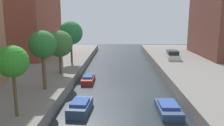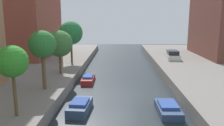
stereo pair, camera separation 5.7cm
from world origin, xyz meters
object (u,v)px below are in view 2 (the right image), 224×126
(moored_boat_left_2, at_px, (80,106))
(moored_boat_left_3, at_px, (88,79))
(street_tree_2, at_px, (42,45))
(parked_car, at_px, (172,55))
(street_tree_4, at_px, (71,33))
(moored_boat_right_2, at_px, (168,109))
(street_tree_1, at_px, (12,62))
(street_tree_3, at_px, (59,44))

(moored_boat_left_2, relative_size, moored_boat_left_3, 0.90)
(street_tree_2, relative_size, parked_car, 1.21)
(street_tree_2, height_order, parked_car, street_tree_2)
(street_tree_4, distance_m, moored_boat_right_2, 18.23)
(street_tree_1, height_order, moored_boat_right_2, street_tree_1)
(moored_boat_right_2, bearing_deg, street_tree_2, 165.79)
(street_tree_1, distance_m, street_tree_3, 11.21)
(street_tree_2, xyz_separation_m, moored_boat_left_2, (3.48, -2.50, -4.46))
(moored_boat_left_2, bearing_deg, moored_boat_left_3, 93.06)
(street_tree_1, distance_m, street_tree_4, 17.40)
(street_tree_3, bearing_deg, moored_boat_left_2, -66.67)
(street_tree_2, xyz_separation_m, moored_boat_left_3, (3.04, 5.79, -4.51))
(moored_boat_left_3, bearing_deg, moored_boat_left_2, -86.94)
(street_tree_1, height_order, parked_car, street_tree_1)
(parked_car, bearing_deg, moored_boat_left_2, -121.91)
(street_tree_1, bearing_deg, moored_boat_left_3, 75.08)
(street_tree_2, distance_m, moored_boat_left_3, 7.95)
(street_tree_3, xyz_separation_m, moored_boat_left_3, (3.04, 0.21, -3.97))
(moored_boat_left_2, height_order, moored_boat_right_2, moored_boat_left_2)
(street_tree_1, distance_m, moored_boat_right_2, 11.42)
(street_tree_1, distance_m, moored_boat_left_2, 6.21)
(street_tree_1, xyz_separation_m, moored_boat_left_2, (3.48, 3.12, -4.08))
(street_tree_2, xyz_separation_m, moored_boat_right_2, (10.20, -2.58, -4.51))
(street_tree_1, xyz_separation_m, moored_boat_right_2, (10.20, 3.04, -4.14))
(street_tree_4, distance_m, moored_boat_left_2, 15.41)
(street_tree_1, relative_size, moored_boat_left_3, 1.23)
(street_tree_2, height_order, moored_boat_left_2, street_tree_2)
(moored_boat_right_2, bearing_deg, moored_boat_left_3, 130.50)
(parked_car, relative_size, moored_boat_right_2, 1.24)
(street_tree_1, height_order, street_tree_4, street_tree_4)
(street_tree_2, distance_m, moored_boat_right_2, 11.45)
(street_tree_1, height_order, moored_boat_left_2, street_tree_1)
(street_tree_2, relative_size, street_tree_4, 0.89)
(street_tree_2, relative_size, moored_boat_right_2, 1.50)
(street_tree_4, height_order, moored_boat_left_3, street_tree_4)
(street_tree_1, distance_m, parked_car, 25.59)
(street_tree_3, distance_m, moored_boat_left_2, 9.63)
(moored_boat_left_3, bearing_deg, parked_car, 39.42)
(moored_boat_left_2, height_order, moored_boat_left_3, moored_boat_left_2)
(moored_boat_left_3, relative_size, moored_boat_right_2, 1.08)
(street_tree_3, distance_m, moored_boat_left_3, 5.00)
(street_tree_2, height_order, moored_boat_left_3, street_tree_2)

